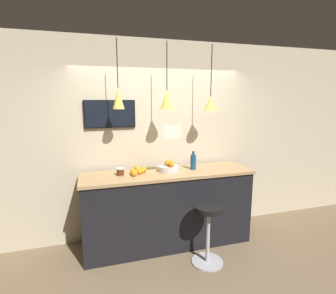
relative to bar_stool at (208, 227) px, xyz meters
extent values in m
plane|color=#756047|center=(-0.35, 0.01, -0.49)|extent=(14.00, 14.00, 0.00)
cube|color=beige|center=(-0.35, 1.01, 0.96)|extent=(8.00, 0.06, 2.90)
cube|color=black|center=(-0.35, 0.58, 0.02)|extent=(2.33, 0.60, 1.03)
cube|color=tan|center=(-0.35, 0.58, 0.56)|extent=(2.37, 0.64, 0.04)
cylinder|color=#B7B7BC|center=(0.00, 0.00, -0.49)|extent=(0.40, 0.40, 0.02)
cylinder|color=#B7B7BC|center=(0.00, 0.00, -0.13)|extent=(0.05, 0.05, 0.68)
cylinder|color=black|center=(0.00, 0.00, 0.24)|extent=(0.34, 0.34, 0.06)
cylinder|color=beige|center=(-0.34, 0.61, 0.62)|extent=(0.28, 0.28, 0.08)
sphere|color=orange|center=(-0.34, 0.61, 0.70)|extent=(0.08, 0.08, 0.08)
sphere|color=orange|center=(-0.31, 0.53, 0.70)|extent=(0.07, 0.07, 0.07)
sphere|color=orange|center=(-0.30, 0.58, 0.69)|extent=(0.07, 0.07, 0.07)
sphere|color=orange|center=(-0.31, 0.58, 0.69)|extent=(0.07, 0.07, 0.07)
sphere|color=orange|center=(-0.35, 0.62, 0.70)|extent=(0.08, 0.08, 0.08)
sphere|color=orange|center=(-0.84, 0.60, 0.62)|extent=(0.08, 0.08, 0.08)
sphere|color=orange|center=(-0.74, 0.73, 0.62)|extent=(0.07, 0.07, 0.07)
sphere|color=orange|center=(-0.75, 0.61, 0.62)|extent=(0.08, 0.08, 0.08)
sphere|color=orange|center=(-0.77, 0.60, 0.62)|extent=(0.07, 0.07, 0.07)
sphere|color=orange|center=(-0.68, 0.66, 0.62)|extent=(0.08, 0.08, 0.08)
sphere|color=orange|center=(-0.73, 0.59, 0.62)|extent=(0.08, 0.08, 0.08)
sphere|color=orange|center=(-0.76, 0.71, 0.62)|extent=(0.08, 0.08, 0.08)
sphere|color=orange|center=(-0.83, 0.51, 0.62)|extent=(0.08, 0.08, 0.08)
sphere|color=orange|center=(-0.75, 0.58, 0.62)|extent=(0.07, 0.07, 0.07)
sphere|color=orange|center=(-0.76, 0.62, 0.62)|extent=(0.07, 0.07, 0.07)
sphere|color=orange|center=(-0.83, 0.52, 0.62)|extent=(0.08, 0.08, 0.08)
cylinder|color=navy|center=(0.03, 0.61, 0.69)|extent=(0.08, 0.08, 0.21)
cylinder|color=navy|center=(0.03, 0.61, 0.82)|extent=(0.04, 0.04, 0.05)
cylinder|color=#562D19|center=(-1.00, 0.61, 0.62)|extent=(0.10, 0.10, 0.09)
cylinder|color=white|center=(-1.00, 0.61, 0.67)|extent=(0.10, 0.10, 0.01)
cylinder|color=black|center=(-0.99, 0.63, 2.01)|extent=(0.01, 0.01, 0.59)
cone|color=#EAD14C|center=(-0.99, 0.63, 1.58)|extent=(0.15, 0.15, 0.27)
sphere|color=#F9EFCC|center=(-0.99, 0.63, 1.47)|extent=(0.04, 0.04, 0.04)
cylinder|color=black|center=(-0.35, 0.63, 2.00)|extent=(0.01, 0.01, 0.62)
cone|color=#EAD14C|center=(-0.35, 0.63, 1.56)|extent=(0.18, 0.18, 0.24)
sphere|color=#F9EFCC|center=(-0.35, 0.63, 1.46)|extent=(0.04, 0.04, 0.04)
cylinder|color=black|center=(0.29, 0.63, 1.96)|extent=(0.01, 0.01, 0.70)
cone|color=#EAD14C|center=(0.29, 0.63, 1.51)|extent=(0.18, 0.18, 0.20)
sphere|color=#F9EFCC|center=(0.29, 0.63, 1.43)|extent=(0.04, 0.04, 0.04)
cube|color=black|center=(-1.08, 0.96, 1.37)|extent=(0.70, 0.04, 0.38)
cube|color=black|center=(-1.08, 0.94, 1.37)|extent=(0.67, 0.01, 0.35)
cube|color=white|center=(-0.37, 0.34, 1.17)|extent=(0.24, 0.01, 0.17)
camera|label=1|loc=(-1.35, -2.77, 1.58)|focal=28.00mm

